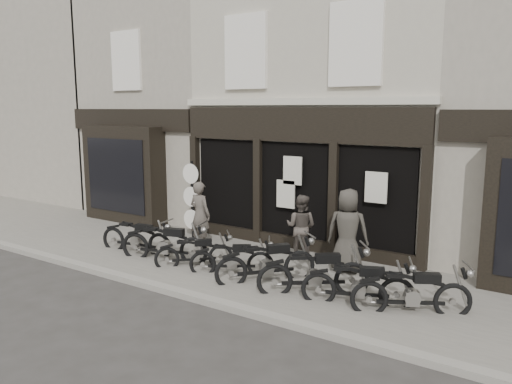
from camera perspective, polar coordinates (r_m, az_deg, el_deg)
The scene contains 18 objects.
ground_plane at distance 11.44m, azimuth -2.97°, elevation -10.27°, with size 90.00×90.00×0.00m, color #2D2B28.
pavement at distance 12.12m, azimuth -0.40°, elevation -8.81°, with size 30.00×4.20×0.12m, color #635E57.
kerb at distance 10.51m, azimuth -7.12°, elevation -11.80°, with size 30.00×0.25×0.13m, color gray.
central_building at distance 15.94m, azimuth 9.95°, elevation 10.15°, with size 7.30×6.22×8.34m.
neighbour_left at distance 19.35m, azimuth -7.87°, elevation 9.96°, with size 5.60×6.73×8.34m.
filler_left at distance 25.54m, azimuth -21.76°, elevation 9.39°, with size 11.00×6.00×8.20m, color gray.
motorcycle_0 at distance 13.63m, azimuth -13.45°, elevation -5.40°, with size 2.20×0.67×1.06m.
motorcycle_1 at distance 12.81m, azimuth -10.35°, elevation -6.14°, with size 2.27×1.03×1.12m.
motorcycle_2 at distance 12.25m, azimuth -6.99°, elevation -7.20°, with size 1.52×1.47×0.91m.
motorcycle_3 at distance 11.64m, azimuth -2.69°, elevation -7.97°, with size 1.75×1.26×0.94m.
motorcycle_4 at distance 11.11m, azimuth 1.29°, elevation -8.46°, with size 1.70×1.93×1.11m.
motorcycle_5 at distance 10.49m, azimuth 6.76°, elevation -9.60°, with size 2.01×1.66×1.13m.
motorcycle_6 at distance 10.06m, azimuth 11.66°, elevation -10.77°, with size 2.06×1.11×1.05m.
motorcycle_7 at distance 9.89m, azimuth 17.44°, elevation -11.33°, with size 2.03×1.34×1.07m.
man_left at distance 13.61m, azimuth -6.41°, elevation -2.59°, with size 0.66×0.43×1.81m, color #4D463F.
man_centre at distance 12.60m, azimuth 5.16°, elevation -3.97°, with size 0.79×0.62×1.63m, color #474039.
man_right at distance 11.70m, azimuth 10.43°, elevation -4.35°, with size 0.95×0.62×1.95m, color #37332D.
advert_sign_post at distance 14.62m, azimuth -7.34°, elevation -1.23°, with size 0.58×0.37×2.38m.
Camera 1 is at (6.43, -8.63, 3.88)m, focal length 35.00 mm.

